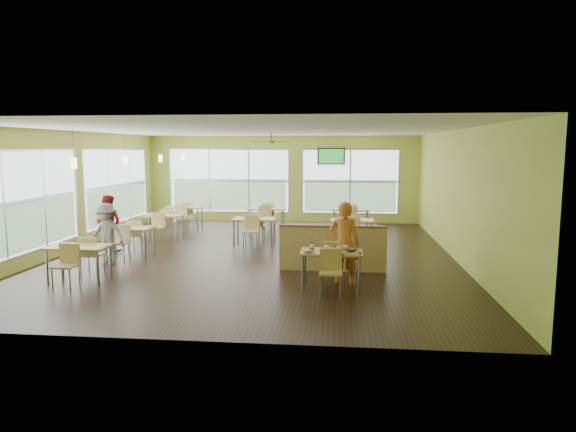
{
  "coord_description": "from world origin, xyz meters",
  "views": [
    {
      "loc": [
        2.17,
        -12.89,
        2.76
      ],
      "look_at": [
        0.9,
        -0.66,
        1.12
      ],
      "focal_mm": 32.0,
      "sensor_mm": 36.0,
      "label": 1
    }
  ],
  "objects_px": {
    "main_table": "(331,257)",
    "man_plaid": "(344,243)",
    "half_wall_divider": "(333,248)",
    "food_basket": "(351,250)"
  },
  "relations": [
    {
      "from": "half_wall_divider",
      "to": "food_basket",
      "type": "xyz_separation_m",
      "value": [
        0.38,
        -1.42,
        0.26
      ]
    },
    {
      "from": "food_basket",
      "to": "main_table",
      "type": "bearing_deg",
      "value": -175.97
    },
    {
      "from": "main_table",
      "to": "food_basket",
      "type": "bearing_deg",
      "value": 4.03
    },
    {
      "from": "half_wall_divider",
      "to": "man_plaid",
      "type": "distance_m",
      "value": 1.18
    },
    {
      "from": "main_table",
      "to": "man_plaid",
      "type": "xyz_separation_m",
      "value": [
        0.25,
        0.35,
        0.22
      ]
    },
    {
      "from": "main_table",
      "to": "food_basket",
      "type": "relative_size",
      "value": 6.61
    },
    {
      "from": "man_plaid",
      "to": "food_basket",
      "type": "bearing_deg",
      "value": 123.93
    },
    {
      "from": "half_wall_divider",
      "to": "food_basket",
      "type": "distance_m",
      "value": 1.5
    },
    {
      "from": "half_wall_divider",
      "to": "man_plaid",
      "type": "height_order",
      "value": "man_plaid"
    },
    {
      "from": "man_plaid",
      "to": "food_basket",
      "type": "distance_m",
      "value": 0.35
    }
  ]
}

